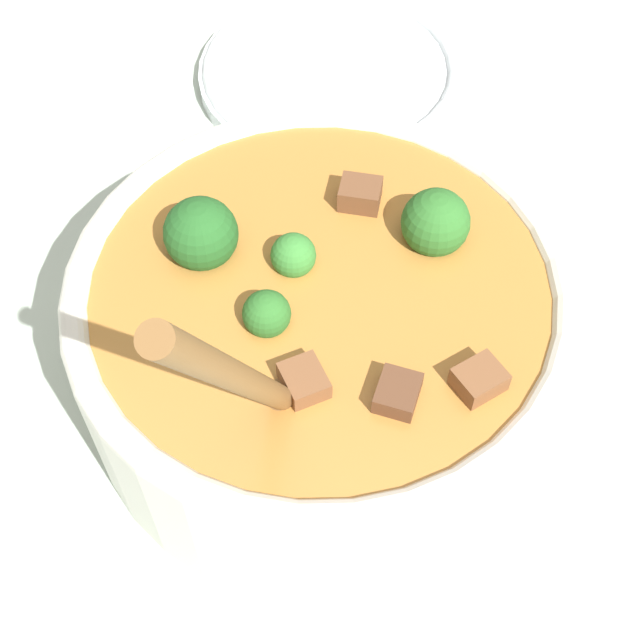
# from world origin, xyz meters

# --- Properties ---
(ground_plane) EXTENTS (4.00, 4.00, 0.00)m
(ground_plane) POSITION_xyz_m (0.00, 0.00, 0.00)
(ground_plane) COLOR #ADBCAD
(stew_bowl) EXTENTS (0.31, 0.28, 0.28)m
(stew_bowl) POSITION_xyz_m (-0.00, 0.00, 0.06)
(stew_bowl) COLOR white
(stew_bowl) RESTS_ON ground_plane
(empty_plate) EXTENTS (0.22, 0.22, 0.02)m
(empty_plate) POSITION_xyz_m (0.29, 0.07, 0.01)
(empty_plate) COLOR white
(empty_plate) RESTS_ON ground_plane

